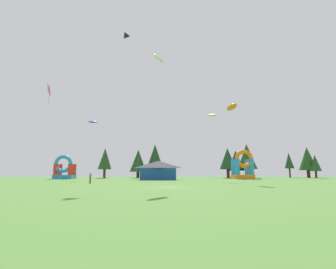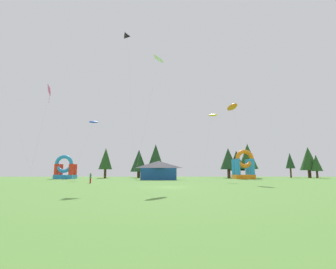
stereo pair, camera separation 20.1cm
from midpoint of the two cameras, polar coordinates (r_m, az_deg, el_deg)
ground_plane at (r=31.00m, az=0.18°, el=-12.02°), size 120.00×120.00×0.00m
kite_white_parafoil at (r=39.96m, az=-2.32°, el=17.00°), size 4.17×5.90×19.67m
kite_black_delta at (r=51.07m, az=-9.45°, el=21.45°), size 3.50×8.10×27.94m
kite_pink_diamond at (r=40.15m, az=-25.57°, el=9.15°), size 1.33×3.55×14.23m
kite_yellow_parafoil at (r=56.01m, az=10.06°, el=4.40°), size 3.51×4.35×14.85m
kite_blue_parafoil at (r=65.00m, az=-16.98°, el=2.78°), size 4.91×4.05×14.60m
kite_orange_parafoil at (r=46.93m, az=14.34°, el=6.11°), size 2.15×5.83×14.22m
person_far_side at (r=42.04m, az=-17.57°, el=-9.34°), size 0.39×0.39×1.67m
inflatable_yellow_castle at (r=69.75m, az=-22.83°, el=-7.58°), size 4.78×3.94×6.06m
inflatable_orange_dome at (r=66.59m, az=16.76°, el=-7.32°), size 4.86×4.48×7.35m
festival_tent at (r=57.15m, az=-2.37°, el=-8.23°), size 7.95×3.97×4.28m
tree_row_0 at (r=74.28m, az=-14.38°, el=-5.43°), size 3.85×3.85×8.62m
tree_row_1 at (r=76.27m, az=-6.97°, el=-6.19°), size 3.98×3.98×7.54m
tree_row_2 at (r=76.29m, az=-6.94°, el=-6.00°), size 5.00×5.00×8.49m
tree_row_3 at (r=76.95m, az=-3.08°, el=-5.18°), size 5.27×5.27×10.24m
tree_row_4 at (r=73.70m, az=13.48°, el=-5.46°), size 4.73×4.73×8.57m
tree_row_5 at (r=79.55m, az=13.51°, el=-5.51°), size 3.65×3.65×8.80m
tree_row_6 at (r=79.07m, az=15.26°, el=-5.85°), size 4.88×4.88×8.18m
tree_row_7 at (r=77.28m, az=17.62°, el=-4.86°), size 5.64×5.64×9.99m
tree_row_8 at (r=84.09m, az=25.99°, el=-5.46°), size 2.68×2.68×7.48m
tree_row_9 at (r=86.17m, az=29.32°, el=-4.88°), size 5.11×5.11×9.21m
tree_row_10 at (r=83.99m, az=30.67°, el=-5.68°), size 3.12×3.12×6.65m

